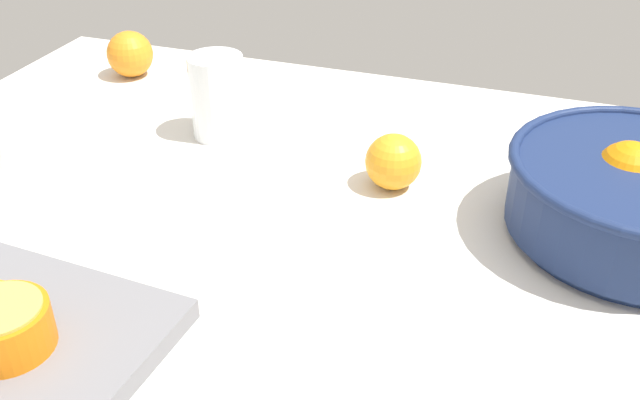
# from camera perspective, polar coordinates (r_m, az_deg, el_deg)

# --- Properties ---
(ground_plane) EXTENTS (1.28, 0.99, 0.03)m
(ground_plane) POSITION_cam_1_polar(r_m,az_deg,el_deg) (0.80, -0.43, -4.51)
(ground_plane) COLOR silver
(juice_glass) EXTENTS (0.07, 0.07, 0.08)m
(juice_glass) POSITION_cam_1_polar(r_m,az_deg,el_deg) (1.03, -22.90, 4.80)
(juice_glass) COLOR white
(juice_glass) RESTS_ON ground_plane
(second_glass) EXTENTS (0.07, 0.07, 0.11)m
(second_glass) POSITION_cam_1_polar(r_m,az_deg,el_deg) (1.01, -7.97, 7.61)
(second_glass) COLOR white
(second_glass) RESTS_ON ground_plane
(cutting_board) EXTENTS (0.28, 0.20, 0.02)m
(cutting_board) POSITION_cam_1_polar(r_m,az_deg,el_deg) (0.73, -22.24, -9.37)
(cutting_board) COLOR slate
(cutting_board) RESTS_ON ground_plane
(orange_half_0) EXTENTS (0.08, 0.08, 0.04)m
(orange_half_0) POSITION_cam_1_polar(r_m,az_deg,el_deg) (0.68, -23.46, -9.11)
(orange_half_0) COLOR orange
(orange_half_0) RESTS_ON cutting_board
(loose_orange_0) EXTENTS (0.07, 0.07, 0.07)m
(loose_orange_0) POSITION_cam_1_polar(r_m,az_deg,el_deg) (0.89, 5.75, 3.00)
(loose_orange_0) COLOR orange
(loose_orange_0) RESTS_ON ground_plane
(loose_orange_4) EXTENTS (0.07, 0.07, 0.07)m
(loose_orange_4) POSITION_cam_1_polar(r_m,az_deg,el_deg) (1.25, -14.62, 10.98)
(loose_orange_4) COLOR orange
(loose_orange_4) RESTS_ON ground_plane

